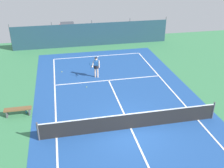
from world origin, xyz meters
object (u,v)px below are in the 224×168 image
Objects in this scene: tennis_ball_midcourt at (62,72)px; parked_car at (68,31)px; tennis_ball_near_player at (86,87)px; tennis_player at (96,66)px; water_bottle at (26,111)px; courtside_bench at (18,110)px; tennis_net at (131,121)px.

tennis_ball_midcourt is 0.02× the size of parked_car.
parked_car is (-0.54, 13.06, 0.81)m from tennis_ball_near_player.
tennis_player reaches higher than tennis_ball_near_player.
courtside_bench is at bearing -157.75° from water_bottle.
tennis_player is 2.11m from tennis_ball_near_player.
parked_car reaches higher than tennis_net.
tennis_net is 42.17× the size of water_bottle.
tennis_net is 7.26m from tennis_player.
tennis_net reaches higher than water_bottle.
water_bottle reaches higher than tennis_ball_near_player.
tennis_player is 11.54m from parked_car.
tennis_ball_near_player is at bearing 32.67° from courtside_bench.
parked_car reaches higher than tennis_ball_near_player.
water_bottle is (-2.39, -5.87, 0.09)m from tennis_ball_midcourt.
tennis_player is 7.11m from courtside_bench.
tennis_ball_midcourt is 9.98m from parked_car.
tennis_ball_near_player is 13.09m from parked_car.
courtside_bench is at bearing 75.46° from parked_car.
tennis_net is 18.79m from parked_car.
courtside_bench is (-3.94, -15.93, -0.46)m from parked_car.
tennis_net is at bearing 96.60° from parked_car.
parked_car is 16.16m from water_bottle.
tennis_ball_midcourt is 6.34m from water_bottle.
tennis_player is at bearing 96.64° from tennis_net.
parked_car is at bearing 97.25° from tennis_net.
tennis_net reaches higher than tennis_ball_near_player.
tennis_ball_near_player is 0.04× the size of courtside_bench.
tennis_ball_midcourt is at bearing 64.98° from courtside_bench.
parked_car is at bearing 83.55° from tennis_ball_midcourt.
tennis_player is 0.39× the size of parked_car.
tennis_net is 6.87m from courtside_bench.
courtside_bench reaches higher than tennis_ball_midcourt.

